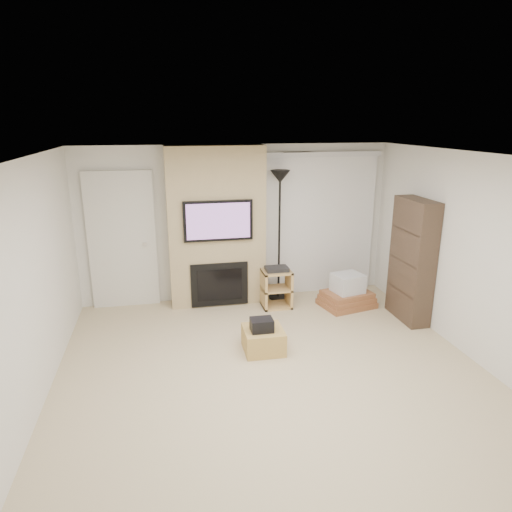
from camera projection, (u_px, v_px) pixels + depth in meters
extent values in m
cube|color=beige|center=(278.00, 383.00, 5.16)|extent=(5.00, 5.50, 0.00)
cube|color=white|center=(281.00, 158.00, 4.45)|extent=(5.00, 5.50, 0.00)
cube|color=silver|center=(237.00, 223.00, 7.38)|extent=(5.00, 0.00, 2.50)
cube|color=silver|center=(421.00, 463.00, 2.22)|extent=(5.00, 0.00, 2.50)
cube|color=silver|center=(24.00, 297.00, 4.32)|extent=(0.00, 5.50, 2.50)
cube|color=silver|center=(488.00, 264.00, 5.29)|extent=(0.00, 5.50, 2.50)
cube|color=silver|center=(297.00, 152.00, 5.27)|extent=(0.35, 0.18, 0.01)
cube|color=tan|center=(263.00, 340.00, 5.85)|extent=(0.51, 0.51, 0.30)
cube|color=black|center=(262.00, 325.00, 5.74)|extent=(0.28, 0.22, 0.16)
cube|color=tan|center=(217.00, 227.00, 7.13)|extent=(1.50, 0.40, 2.50)
cube|color=black|center=(218.00, 221.00, 6.87)|extent=(1.05, 0.06, 0.62)
cube|color=#724B81|center=(218.00, 221.00, 6.84)|extent=(0.96, 0.00, 0.54)
cube|color=black|center=(220.00, 284.00, 7.18)|extent=(0.90, 0.04, 0.70)
cube|color=black|center=(220.00, 285.00, 7.16)|extent=(0.70, 0.02, 0.50)
cube|color=silver|center=(122.00, 240.00, 7.05)|extent=(1.02, 0.08, 2.14)
cube|color=beige|center=(123.00, 243.00, 7.07)|extent=(0.90, 0.05, 2.05)
cylinder|color=silver|center=(145.00, 244.00, 7.09)|extent=(0.07, 0.06, 0.07)
cube|color=silver|center=(323.00, 154.00, 7.29)|extent=(1.98, 0.10, 0.08)
cube|color=white|center=(319.00, 226.00, 7.64)|extent=(1.90, 0.03, 2.29)
cylinder|color=black|center=(278.00, 297.00, 7.63)|extent=(0.31, 0.31, 0.03)
cylinder|color=black|center=(279.00, 240.00, 7.35)|extent=(0.03, 0.03, 1.97)
cone|color=black|center=(280.00, 177.00, 7.06)|extent=(0.31, 0.31, 0.20)
cube|color=tan|center=(264.00, 290.00, 7.16)|extent=(0.04, 0.38, 0.60)
cube|color=tan|center=(289.00, 288.00, 7.24)|extent=(0.04, 0.38, 0.60)
cube|color=tan|center=(276.00, 305.00, 7.28)|extent=(0.45, 0.38, 0.03)
cube|color=tan|center=(276.00, 289.00, 7.20)|extent=(0.45, 0.38, 0.03)
cube|color=tan|center=(277.00, 272.00, 7.12)|extent=(0.45, 0.38, 0.03)
cube|color=black|center=(277.00, 269.00, 7.10)|extent=(0.35, 0.25, 0.06)
cube|color=#9C603A|center=(346.00, 303.00, 7.29)|extent=(0.91, 0.76, 0.09)
cube|color=#9C603A|center=(347.00, 298.00, 7.27)|extent=(0.86, 0.71, 0.08)
cube|color=#9C603A|center=(347.00, 294.00, 7.24)|extent=(0.81, 0.67, 0.08)
cube|color=silver|center=(348.00, 283.00, 7.19)|extent=(0.51, 0.47, 0.29)
cube|color=#392A1F|center=(412.00, 261.00, 6.61)|extent=(0.30, 0.80, 1.80)
cube|color=#392A1F|center=(408.00, 290.00, 6.73)|extent=(0.26, 0.72, 0.02)
cube|color=#392A1F|center=(411.00, 261.00, 6.60)|extent=(0.26, 0.72, 0.02)
cube|color=#392A1F|center=(414.00, 231.00, 6.47)|extent=(0.26, 0.72, 0.02)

